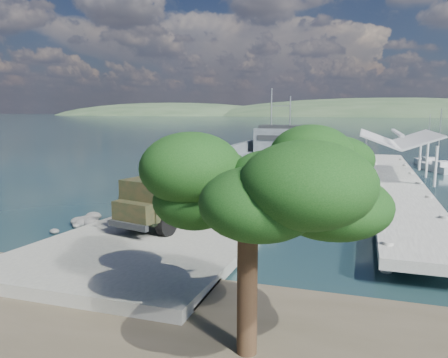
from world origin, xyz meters
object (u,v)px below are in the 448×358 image
at_px(sailboat_far, 427,163).
at_px(overhang_tree, 235,181).
at_px(pier, 395,174).
at_px(sailboat_near, 438,168).
at_px(landing_craft, 262,168).
at_px(military_truck, 183,189).
at_px(soldier, 124,211).

bearing_deg(sailboat_far, overhang_tree, -112.51).
relative_size(pier, overhang_tree, 6.20).
distance_m(pier, sailboat_near, 16.62).
distance_m(sailboat_far, overhang_tree, 51.50).
height_order(pier, sailboat_near, sailboat_near).
distance_m(landing_craft, overhang_tree, 35.73).
distance_m(military_truck, soldier, 3.70).
height_order(landing_craft, overhang_tree, landing_craft).
distance_m(sailboat_near, sailboat_far, 5.26).
relative_size(sailboat_far, overhang_tree, 0.97).
bearing_deg(sailboat_near, sailboat_far, 74.88).
bearing_deg(sailboat_far, sailboat_near, -94.15).
height_order(soldier, sailboat_near, sailboat_near).
xyz_separation_m(pier, soldier, (-15.54, -19.41, -0.10)).
distance_m(pier, overhang_tree, 30.07).
height_order(pier, landing_craft, landing_craft).
height_order(landing_craft, military_truck, landing_craft).
relative_size(military_truck, soldier, 4.44).
xyz_separation_m(sailboat_near, sailboat_far, (-0.51, 5.23, -0.04)).
bearing_deg(military_truck, sailboat_near, 74.30).
bearing_deg(sailboat_near, overhang_tree, -125.54).
bearing_deg(pier, overhang_tree, -101.87).
xyz_separation_m(landing_craft, military_truck, (0.29, -22.48, 1.59)).
distance_m(military_truck, overhang_tree, 14.29).
bearing_deg(sailboat_far, pier, -113.76).
distance_m(soldier, sailboat_near, 40.94).
relative_size(soldier, sailboat_far, 0.29).
relative_size(soldier, overhang_tree, 0.28).
relative_size(landing_craft, soldier, 18.08).
bearing_deg(military_truck, overhang_tree, -46.81).
xyz_separation_m(landing_craft, sailboat_far, (18.44, 15.26, -0.51)).
height_order(landing_craft, sailboat_far, landing_craft).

